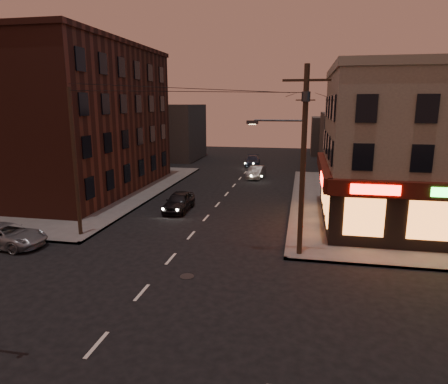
% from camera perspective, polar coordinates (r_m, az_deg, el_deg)
% --- Properties ---
extents(ground, '(120.00, 120.00, 0.00)m').
position_cam_1_polar(ground, '(18.65, -11.67, -13.89)').
color(ground, black).
rests_on(ground, ground).
extents(sidewalk_ne, '(24.00, 28.00, 0.15)m').
position_cam_1_polar(sidewalk_ne, '(37.00, 28.59, -1.70)').
color(sidewalk_ne, '#514F4C').
rests_on(sidewalk_ne, ground).
extents(sidewalk_nw, '(24.00, 28.00, 0.15)m').
position_cam_1_polar(sidewalk_nw, '(43.09, -24.13, 0.58)').
color(sidewalk_nw, '#514F4C').
rests_on(sidewalk_nw, ground).
extents(pizza_building, '(15.85, 12.85, 10.50)m').
position_cam_1_polar(pizza_building, '(30.29, 28.93, 5.57)').
color(pizza_building, gray).
rests_on(pizza_building, sidewalk_ne).
extents(brick_apartment, '(12.00, 20.00, 13.00)m').
position_cam_1_polar(brick_apartment, '(40.39, -20.86, 9.55)').
color(brick_apartment, '#4A2017').
rests_on(brick_apartment, sidewalk_nw).
extents(bg_building_ne_a, '(10.00, 12.00, 7.00)m').
position_cam_1_polar(bg_building_ne_a, '(53.99, 19.03, 6.90)').
color(bg_building_ne_a, '#3F3D3A').
rests_on(bg_building_ne_a, ground).
extents(bg_building_nw, '(9.00, 10.00, 8.00)m').
position_cam_1_polar(bg_building_nw, '(60.76, -7.87, 8.50)').
color(bg_building_nw, '#3F3D3A').
rests_on(bg_building_nw, ground).
extents(bg_building_ne_b, '(8.00, 8.00, 6.00)m').
position_cam_1_polar(bg_building_ne_b, '(67.70, 15.78, 7.71)').
color(bg_building_ne_b, '#3F3D3A').
rests_on(bg_building_ne_b, ground).
extents(utility_pole_main, '(4.20, 0.44, 10.00)m').
position_cam_1_polar(utility_pole_main, '(21.24, 10.98, 5.68)').
color(utility_pole_main, '#382619').
rests_on(utility_pole_main, sidewalk_ne).
extents(utility_pole_far, '(0.26, 0.26, 9.00)m').
position_cam_1_polar(utility_pole_far, '(47.43, 11.35, 8.03)').
color(utility_pole_far, '#382619').
rests_on(utility_pole_far, sidewalk_ne).
extents(utility_pole_west, '(0.24, 0.24, 9.00)m').
position_cam_1_polar(utility_pole_west, '(25.92, -20.51, 3.85)').
color(utility_pole_west, '#382619').
rests_on(utility_pole_west, sidewalk_nw).
extents(suv_cross, '(4.96, 2.60, 1.33)m').
position_cam_1_polar(suv_cross, '(26.70, -28.67, -5.46)').
color(suv_cross, gray).
rests_on(suv_cross, ground).
extents(sedan_near, '(1.78, 4.34, 1.47)m').
position_cam_1_polar(sedan_near, '(31.27, -6.45, -1.35)').
color(sedan_near, black).
rests_on(sedan_near, ground).
extents(sedan_mid, '(1.92, 4.29, 1.37)m').
position_cam_1_polar(sedan_mid, '(44.66, 4.63, 2.84)').
color(sedan_mid, slate).
rests_on(sedan_mid, ground).
extents(sedan_far, '(2.16, 4.69, 1.33)m').
position_cam_1_polar(sedan_far, '(53.62, 4.09, 4.46)').
color(sedan_far, '#1A2235').
rests_on(sedan_far, ground).
extents(fire_hydrant, '(0.31, 0.31, 0.69)m').
position_cam_1_polar(fire_hydrant, '(26.00, 10.92, -4.88)').
color(fire_hydrant, maroon).
rests_on(fire_hydrant, sidewalk_ne).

